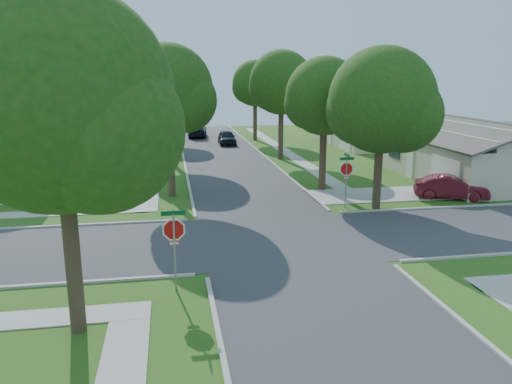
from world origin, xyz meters
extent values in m
plane|color=#30601A|center=(0.00, 0.00, 0.00)|extent=(100.00, 100.00, 0.00)
cube|color=#333335|center=(0.00, 0.00, 0.00)|extent=(7.00, 100.00, 0.02)
cube|color=#9E9B91|center=(6.10, 26.00, 0.02)|extent=(1.20, 40.00, 0.04)
cube|color=#9E9B91|center=(-6.10, 26.00, 0.02)|extent=(1.20, 40.00, 0.04)
cube|color=#9E9B91|center=(7.90, 7.10, 0.03)|extent=(8.80, 3.60, 0.05)
cube|color=gray|center=(-4.70, -4.70, 1.35)|extent=(0.06, 0.06, 2.70)
cylinder|color=white|center=(-4.70, -4.70, 2.15)|extent=(1.05, 0.02, 1.05)
cylinder|color=red|center=(-4.70, -4.70, 2.15)|extent=(0.90, 0.03, 0.90)
cube|color=red|center=(-4.70, -4.70, 1.68)|extent=(0.34, 0.03, 0.12)
cube|color=white|center=(-4.70, -4.70, 1.68)|extent=(0.30, 0.03, 0.08)
cube|color=#0C5426|center=(-4.70, -4.70, 2.72)|extent=(0.80, 0.02, 0.16)
cube|color=#0C5426|center=(-4.70, -4.70, 2.90)|extent=(0.02, 0.80, 0.16)
cube|color=gray|center=(4.70, 4.70, 1.35)|extent=(0.06, 0.06, 2.70)
cylinder|color=white|center=(4.70, 4.70, 2.15)|extent=(1.05, 0.02, 1.05)
cylinder|color=red|center=(4.70, 4.70, 2.15)|extent=(0.90, 0.03, 0.90)
cube|color=red|center=(4.70, 4.70, 1.68)|extent=(0.34, 0.03, 0.12)
cube|color=white|center=(4.70, 4.70, 1.68)|extent=(0.30, 0.03, 0.08)
cube|color=#0C5426|center=(4.70, 4.70, 2.72)|extent=(0.80, 0.02, 0.16)
cube|color=#0C5426|center=(4.70, 4.70, 2.90)|extent=(0.02, 0.80, 0.16)
cylinder|color=#38281C|center=(4.70, 9.00, 1.98)|extent=(0.44, 0.44, 3.95)
sphere|color=#1B4210|center=(4.70, 9.00, 5.88)|extent=(4.80, 4.80, 4.80)
sphere|color=#1B4210|center=(5.54, 8.52, 5.28)|extent=(3.46, 3.46, 3.46)
sphere|color=#1B4210|center=(3.98, 9.60, 5.40)|extent=(3.26, 3.26, 3.26)
cylinder|color=#38281C|center=(4.70, 21.00, 2.15)|extent=(0.44, 0.44, 4.30)
sphere|color=#1B4210|center=(4.70, 21.00, 6.51)|extent=(5.40, 5.40, 5.40)
sphere|color=#1B4210|center=(5.65, 20.46, 5.84)|extent=(3.89, 3.89, 3.89)
sphere|color=#1B4210|center=(3.89, 21.68, 5.97)|extent=(3.67, 3.67, 3.67)
cylinder|color=#38281C|center=(4.70, 34.00, 2.10)|extent=(0.44, 0.44, 4.20)
sphere|color=#1B4210|center=(4.70, 34.00, 6.22)|extent=(5.00, 5.00, 5.00)
sphere|color=#1B4210|center=(5.58, 33.50, 5.60)|extent=(3.60, 3.60, 3.60)
sphere|color=#1B4210|center=(3.95, 34.62, 5.72)|extent=(3.40, 3.40, 3.40)
cylinder|color=#38281C|center=(-4.70, 9.00, 2.12)|extent=(0.44, 0.44, 4.25)
sphere|color=#1B4210|center=(-4.70, 9.00, 6.37)|extent=(5.20, 5.20, 5.20)
sphere|color=#1B4210|center=(-3.79, 8.48, 5.72)|extent=(3.74, 3.74, 3.74)
sphere|color=#1B4210|center=(-5.48, 9.65, 5.85)|extent=(3.54, 3.54, 3.54)
cylinder|color=#38281C|center=(-4.70, 21.00, 2.22)|extent=(0.44, 0.44, 4.44)
sphere|color=#1B4210|center=(-4.70, 21.00, 6.76)|extent=(5.60, 5.60, 5.60)
sphere|color=#1B4210|center=(-3.72, 20.44, 6.06)|extent=(4.03, 4.03, 4.03)
sphere|color=#1B4210|center=(-5.54, 21.70, 6.20)|extent=(3.81, 3.81, 3.81)
cylinder|color=#38281C|center=(-4.70, 34.00, 1.95)|extent=(0.44, 0.44, 3.90)
sphere|color=#1B4210|center=(-4.70, 34.00, 5.74)|extent=(4.60, 4.60, 4.60)
sphere|color=#1B4210|center=(-3.90, 33.54, 5.16)|extent=(3.31, 3.31, 3.31)
sphere|color=#1B4210|center=(-5.39, 34.58, 5.28)|extent=(3.13, 3.13, 3.13)
cylinder|color=#38281C|center=(-7.50, -7.00, 2.02)|extent=(0.44, 0.44, 4.04)
sphere|color=#1B4210|center=(-7.50, -7.00, 6.55)|extent=(6.00, 6.00, 6.00)
sphere|color=#1B4210|center=(-6.45, -7.60, 5.80)|extent=(4.32, 4.32, 4.32)
sphere|color=#1B4210|center=(-8.40, -6.25, 5.95)|extent=(4.08, 4.08, 4.08)
cylinder|color=#38281C|center=(6.30, 4.20, 1.77)|extent=(0.44, 0.44, 3.54)
sphere|color=#1B4210|center=(6.30, 4.20, 5.86)|extent=(5.60, 5.60, 5.60)
sphere|color=#1B4210|center=(7.28, 3.64, 5.16)|extent=(4.03, 4.03, 4.03)
sphere|color=#1B4210|center=(5.46, 4.90, 5.30)|extent=(3.81, 3.81, 3.81)
cube|color=#B1A98C|center=(16.00, 11.00, 1.40)|extent=(8.00, 13.00, 2.80)
cube|color=#4B4640|center=(18.00, 11.00, 3.45)|extent=(4.42, 13.60, 1.56)
cube|color=#4B4640|center=(14.00, 11.00, 3.45)|extent=(4.42, 13.60, 1.56)
cube|color=silver|center=(11.97, 7.10, 1.10)|extent=(0.06, 3.20, 2.20)
cube|color=silver|center=(11.97, 11.65, 1.00)|extent=(0.06, 0.90, 2.00)
cube|color=#1E2633|center=(11.97, 14.25, 1.55)|extent=(0.06, 1.80, 1.10)
cube|color=#B1A98C|center=(16.00, 29.00, 1.40)|extent=(8.00, 13.00, 2.80)
cube|color=#4B4640|center=(18.00, 29.00, 3.45)|extent=(4.42, 13.60, 1.56)
cube|color=#4B4640|center=(14.00, 29.00, 3.45)|extent=(4.42, 13.60, 1.56)
cube|color=silver|center=(11.97, 25.10, 1.10)|extent=(0.06, 3.20, 2.20)
cube|color=silver|center=(11.97, 29.65, 1.00)|extent=(0.06, 0.90, 2.00)
cube|color=#1E2633|center=(11.97, 32.25, 1.55)|extent=(0.06, 1.80, 1.10)
cube|color=#B1A98C|center=(-16.00, 15.00, 1.40)|extent=(8.00, 13.00, 2.80)
cube|color=#4B4640|center=(-14.00, 15.00, 3.45)|extent=(4.42, 13.60, 1.56)
cube|color=silver|center=(-11.97, 11.10, 1.10)|extent=(0.06, 3.20, 2.20)
cube|color=silver|center=(-11.97, 15.65, 1.00)|extent=(0.06, 0.90, 2.00)
cube|color=#1E2633|center=(-11.97, 18.25, 1.55)|extent=(0.06, 1.80, 1.10)
cube|color=#B1A98C|center=(-16.00, 32.00, 1.40)|extent=(8.00, 13.00, 2.80)
cube|color=#4B4640|center=(-14.00, 32.00, 3.45)|extent=(4.42, 13.60, 1.56)
cube|color=#4B4640|center=(-18.00, 32.00, 3.45)|extent=(4.42, 13.60, 1.56)
cube|color=silver|center=(-11.97, 28.10, 1.10)|extent=(0.06, 3.20, 2.20)
cube|color=silver|center=(-11.97, 32.65, 1.00)|extent=(0.06, 0.90, 2.00)
cube|color=#1E2633|center=(-11.97, 35.25, 1.55)|extent=(0.06, 1.80, 1.10)
imported|color=#57111C|center=(11.50, 5.50, 0.69)|extent=(4.41, 2.96, 1.37)
imported|color=black|center=(1.20, 31.07, 0.73)|extent=(1.82, 4.33, 1.46)
imported|color=black|center=(-1.47, 37.91, 0.75)|extent=(2.53, 5.35, 1.51)
camera|label=1|loc=(-4.72, -20.71, 7.17)|focal=35.00mm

